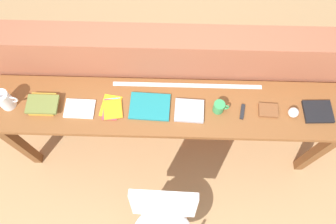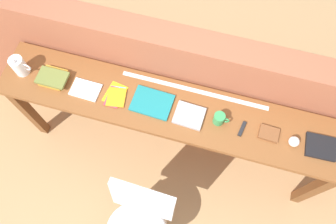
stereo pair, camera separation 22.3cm
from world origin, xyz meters
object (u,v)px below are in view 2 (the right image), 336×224
(magazine_cycling, at_px, (86,90))
(pamphlet_pile_colourful, at_px, (115,96))
(book_stack_leftmost, at_px, (53,78))
(book_open_centre, at_px, (152,103))
(sports_ball_small, at_px, (294,142))
(pitcher_white, at_px, (19,66))
(leather_journal_brown, at_px, (269,134))
(mug, at_px, (219,119))
(book_repair_rightmost, at_px, (321,147))
(multitool_folded, at_px, (242,129))
(chair_white_moulded, at_px, (139,221))

(magazine_cycling, distance_m, pamphlet_pile_colourful, 0.22)
(book_stack_leftmost, distance_m, book_open_centre, 0.74)
(book_open_centre, xyz_separation_m, sports_ball_small, (0.98, -0.03, 0.03))
(pitcher_white, xyz_separation_m, leather_journal_brown, (1.79, -0.00, -0.07))
(sports_ball_small, bearing_deg, mug, 177.50)
(magazine_cycling, height_order, book_open_centre, book_open_centre)
(book_open_centre, bearing_deg, book_repair_rightmost, 1.89)
(pamphlet_pile_colourful, height_order, multitool_folded, multitool_folded)
(book_stack_leftmost, bearing_deg, magazine_cycling, -3.95)
(multitool_folded, relative_size, sports_ball_small, 1.57)
(multitool_folded, relative_size, book_repair_rightmost, 0.57)
(magazine_cycling, height_order, multitool_folded, multitool_folded)
(book_open_centre, height_order, mug, mug)
(mug, height_order, book_repair_rightmost, mug)
(book_stack_leftmost, xyz_separation_m, leather_journal_brown, (1.55, 0.00, -0.02))
(mug, xyz_separation_m, leather_journal_brown, (0.34, -0.00, -0.03))
(magazine_cycling, xyz_separation_m, mug, (0.96, 0.02, 0.04))
(pamphlet_pile_colourful, distance_m, book_repair_rightmost, 1.42)
(pamphlet_pile_colourful, xyz_separation_m, sports_ball_small, (1.24, -0.01, 0.03))
(magazine_cycling, bearing_deg, multitool_folded, 1.78)
(pitcher_white, distance_m, pamphlet_pile_colourful, 0.72)
(multitool_folded, distance_m, leather_journal_brown, 0.18)
(mug, bearing_deg, book_stack_leftmost, -179.85)
(book_open_centre, relative_size, book_repair_rightmost, 1.43)
(book_open_centre, xyz_separation_m, multitool_folded, (0.64, -0.02, -0.00))
(pamphlet_pile_colourful, relative_size, multitool_folded, 1.84)
(book_stack_leftmost, height_order, magazine_cycling, book_stack_leftmost)
(chair_white_moulded, bearing_deg, multitool_folded, 53.95)
(book_open_centre, relative_size, mug, 2.52)
(chair_white_moulded, distance_m, magazine_cycling, 1.00)
(book_open_centre, relative_size, sports_ball_small, 3.96)
(mug, height_order, sports_ball_small, mug)
(mug, distance_m, leather_journal_brown, 0.34)
(multitool_folded, bearing_deg, sports_ball_small, -1.33)
(pitcher_white, xyz_separation_m, multitool_folded, (1.61, -0.01, -0.07))
(pamphlet_pile_colourful, distance_m, mug, 0.74)
(mug, relative_size, leather_journal_brown, 0.85)
(pamphlet_pile_colourful, bearing_deg, mug, 0.67)
(pamphlet_pile_colourful, bearing_deg, magazine_cycling, -176.91)
(leather_journal_brown, distance_m, book_repair_rightmost, 0.34)
(book_stack_leftmost, distance_m, leather_journal_brown, 1.55)
(pitcher_white, relative_size, book_repair_rightmost, 0.95)
(chair_white_moulded, distance_m, mug, 0.92)
(book_stack_leftmost, distance_m, pamphlet_pile_colourful, 0.47)
(multitool_folded, bearing_deg, book_open_centre, 178.00)
(chair_white_moulded, xyz_separation_m, book_open_centre, (-0.11, 0.75, 0.36))
(book_stack_leftmost, distance_m, book_repair_rightmost, 1.89)
(book_stack_leftmost, relative_size, book_repair_rightmost, 1.10)
(book_open_centre, bearing_deg, leather_journal_brown, 1.70)
(chair_white_moulded, xyz_separation_m, book_repair_rightmost, (1.05, 0.74, 0.36))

